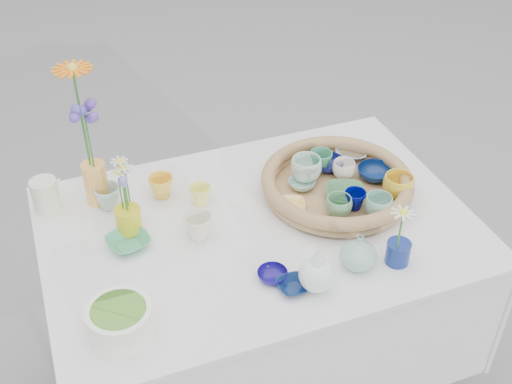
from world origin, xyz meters
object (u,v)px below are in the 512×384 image
object	(u,v)px
bud_vase_seafoam	(359,251)
display_table	(258,382)
wicker_tray	(337,184)
tall_vase_yellow	(96,183)

from	to	relation	value
bud_vase_seafoam	display_table	bearing A→B (deg)	125.96
wicker_tray	bud_vase_seafoam	size ratio (longest dim) A/B	4.49
wicker_tray	tall_vase_yellow	xyz separation A→B (m)	(-0.70, 0.23, 0.03)
display_table	wicker_tray	bearing A→B (deg)	10.12
wicker_tray	bud_vase_seafoam	world-z (taller)	bud_vase_seafoam
tall_vase_yellow	display_table	bearing A→B (deg)	-33.53
display_table	wicker_tray	world-z (taller)	wicker_tray
wicker_tray	tall_vase_yellow	bearing A→B (deg)	161.86
bud_vase_seafoam	tall_vase_yellow	bearing A→B (deg)	138.51
display_table	bud_vase_seafoam	xyz separation A→B (m)	(0.19, -0.26, 0.82)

